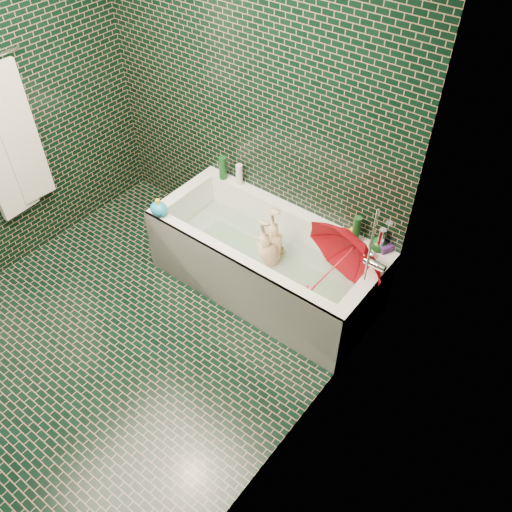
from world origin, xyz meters
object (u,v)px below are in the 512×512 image
Objects in this scene: bathtub at (265,267)px; rubber_duck at (348,232)px; umbrella at (334,267)px; bath_toy at (159,209)px; child at (272,260)px.

rubber_duck reaches higher than bathtub.
umbrella reaches higher than bath_toy.
child is at bearing 12.32° from bathtub.
rubber_duck is at bearing 124.20° from child.
bathtub is at bearing -80.52° from child.
bath_toy is (-0.79, -0.32, 0.30)m from child.
child is 0.90m from bath_toy.
bath_toy reaches higher than bathtub.
umbrella is at bearing 86.15° from child.
umbrella is (0.51, -0.01, 0.25)m from child.
child is 7.78× the size of rubber_duck.
bathtub is 0.11m from child.
umbrella reaches higher than bathtub.
rubber_duck is (-0.09, 0.33, 0.03)m from umbrella.
rubber_duck is (0.42, 0.32, 0.28)m from child.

